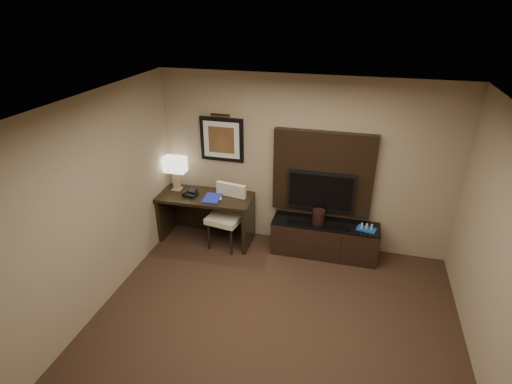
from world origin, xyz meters
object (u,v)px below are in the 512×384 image
(credenza, at_px, (324,239))
(table_lamp, at_px, (176,173))
(desk_chair, at_px, (225,217))
(desk_phone, at_px, (191,193))
(minibar_tray, at_px, (367,227))
(desk, at_px, (207,218))
(tv, at_px, (321,191))
(ice_bucket, at_px, (319,217))

(credenza, xyz_separation_m, table_lamp, (-2.45, 0.05, 0.82))
(credenza, bearing_deg, desk_chair, -174.19)
(desk_phone, distance_m, minibar_tray, 2.76)
(desk, distance_m, tv, 1.91)
(ice_bucket, relative_size, minibar_tray, 0.78)
(tv, bearing_deg, desk_phone, -172.90)
(ice_bucket, bearing_deg, minibar_tray, -1.68)
(desk_phone, xyz_separation_m, minibar_tray, (2.75, 0.07, -0.25))
(table_lamp, height_order, desk_phone, table_lamp)
(desk_phone, bearing_deg, tv, 17.43)
(ice_bucket, height_order, minibar_tray, ice_bucket)
(tv, height_order, desk_phone, tv)
(credenza, relative_size, minibar_tray, 5.94)
(desk, bearing_deg, ice_bucket, -0.88)
(credenza, bearing_deg, minibar_tray, -3.86)
(desk_chair, relative_size, desk_phone, 5.19)
(tv, xyz_separation_m, desk_phone, (-2.02, -0.25, -0.17))
(credenza, distance_m, minibar_tray, 0.68)
(table_lamp, height_order, ice_bucket, table_lamp)
(desk, bearing_deg, desk_phone, -167.79)
(tv, relative_size, minibar_tray, 3.67)
(tv, relative_size, table_lamp, 1.68)
(tv, distance_m, desk_phone, 2.04)
(tv, bearing_deg, ice_bucket, -85.85)
(desk_chair, distance_m, ice_bucket, 1.46)
(desk_chair, distance_m, minibar_tray, 2.16)
(minibar_tray, bearing_deg, desk, -179.60)
(minibar_tray, bearing_deg, credenza, 176.47)
(tv, height_order, minibar_tray, tv)
(table_lamp, bearing_deg, desk, -10.95)
(table_lamp, relative_size, desk_phone, 2.95)
(desk_phone, bearing_deg, desk, 24.65)
(desk, height_order, ice_bucket, desk)
(desk_chair, relative_size, table_lamp, 1.76)
(tv, xyz_separation_m, minibar_tray, (0.73, -0.18, -0.41))
(credenza, distance_m, ice_bucket, 0.40)
(desk, xyz_separation_m, tv, (1.80, 0.19, 0.62))
(table_lamp, bearing_deg, ice_bucket, -1.57)
(desk, distance_m, credenza, 1.93)
(tv, distance_m, table_lamp, 2.33)
(table_lamp, relative_size, minibar_tray, 2.19)
(table_lamp, xyz_separation_m, minibar_tray, (3.05, -0.08, -0.49))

